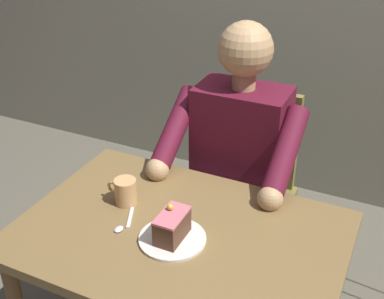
# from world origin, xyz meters

# --- Properties ---
(dining_table) EXTENTS (1.04, 0.72, 0.71)m
(dining_table) POSITION_xyz_m (0.00, 0.00, 0.62)
(dining_table) COLOR brown
(dining_table) RESTS_ON ground
(chair) EXTENTS (0.42, 0.42, 0.91)m
(chair) POSITION_xyz_m (0.00, -0.65, 0.51)
(chair) COLOR olive
(chair) RESTS_ON ground
(seated_person) EXTENTS (0.53, 0.58, 1.25)m
(seated_person) POSITION_xyz_m (0.00, -0.48, 0.66)
(seated_person) COLOR #531224
(seated_person) RESTS_ON ground
(dessert_plate) EXTENTS (0.21, 0.21, 0.01)m
(dessert_plate) POSITION_xyz_m (0.00, 0.05, 0.71)
(dessert_plate) COLOR silver
(dessert_plate) RESTS_ON dining_table
(cake_slice) EXTENTS (0.07, 0.13, 0.11)m
(cake_slice) POSITION_xyz_m (0.00, 0.05, 0.76)
(cake_slice) COLOR #503121
(cake_slice) RESTS_ON dessert_plate
(coffee_cup) EXTENTS (0.11, 0.08, 0.09)m
(coffee_cup) POSITION_xyz_m (0.24, -0.06, 0.76)
(coffee_cup) COLOR tan
(coffee_cup) RESTS_ON dining_table
(dessert_spoon) EXTENTS (0.05, 0.14, 0.01)m
(dessert_spoon) POSITION_xyz_m (0.18, 0.05, 0.71)
(dessert_spoon) COLOR silver
(dessert_spoon) RESTS_ON dining_table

